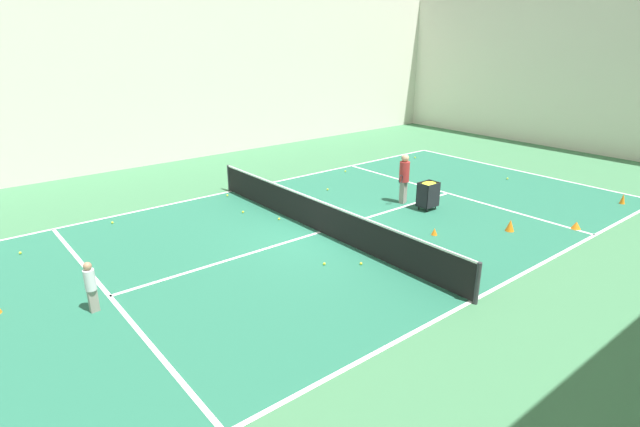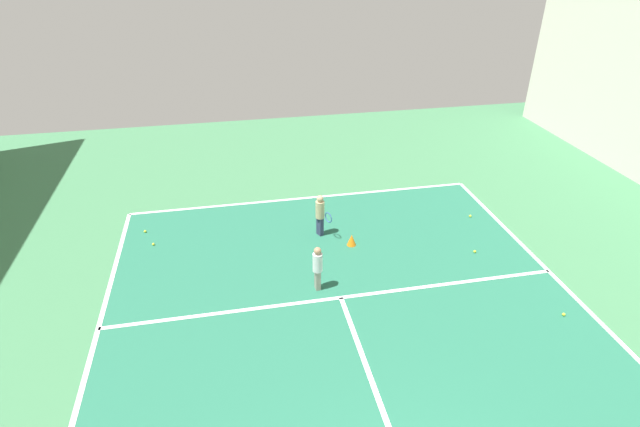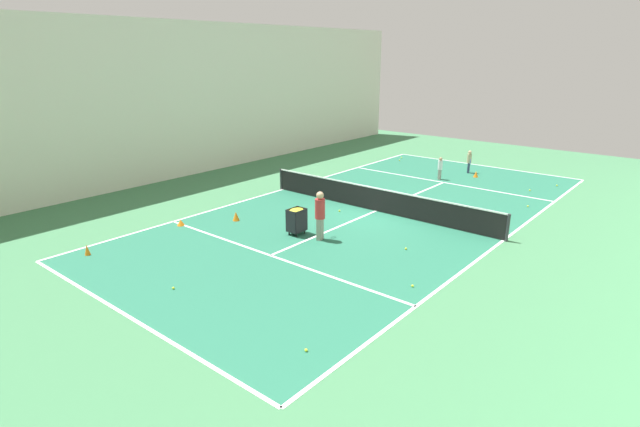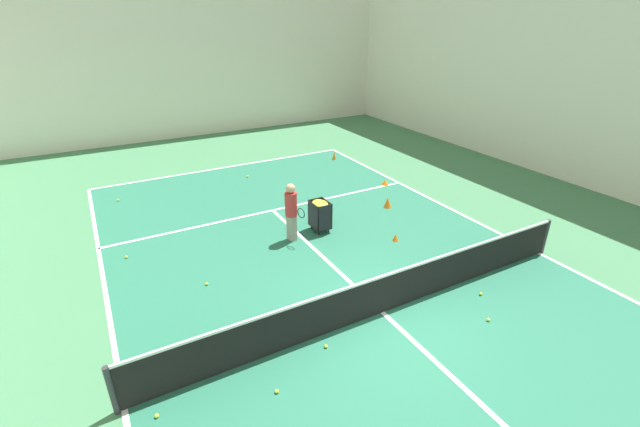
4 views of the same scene
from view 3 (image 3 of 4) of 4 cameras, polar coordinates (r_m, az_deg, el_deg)
ground_plane at (r=19.95m, az=6.40°, el=0.28°), size 36.74×36.74×0.00m
court_playing_area at (r=19.95m, az=6.40°, el=0.28°), size 10.22×21.49×0.00m
line_baseline_near at (r=29.27m, az=18.14°, el=5.22°), size 10.22×0.10×0.00m
line_baseline_far at (r=13.05m, az=-21.16°, el=-10.85°), size 10.22×0.10×0.00m
line_sideline_left at (r=17.85m, az=20.21°, el=-2.91°), size 0.10×21.49×0.00m
line_sideline_right at (r=23.01m, az=-4.27°, el=2.76°), size 0.10×21.49×0.00m
line_service_near at (r=24.93m, az=13.93°, el=3.47°), size 10.22×0.10×0.00m
line_service_far at (r=15.63m, az=-5.69°, el=-4.79°), size 10.22×0.10×0.00m
line_centre_service at (r=19.95m, az=6.40°, el=0.29°), size 0.10×11.82×0.00m
hall_enclosure_right at (r=26.59m, az=-13.59°, el=12.57°), size 0.15×33.04×7.49m
tennis_net at (r=19.81m, az=6.45°, el=1.65°), size 10.52×0.10×0.96m
player_near_baseline at (r=27.16m, az=16.69°, el=5.86°), size 0.40×0.54×1.18m
coach_at_net at (r=16.54m, az=0.01°, el=0.13°), size 0.41×0.67×1.68m
child_midcourt at (r=25.36m, az=13.56°, el=5.21°), size 0.24×0.24×1.11m
ball_cart at (r=17.15m, az=-2.70°, el=-0.32°), size 0.47×0.61×0.93m
training_cone_0 at (r=17.14m, az=-25.07°, el=-3.77°), size 0.18×0.18×0.34m
training_cone_1 at (r=18.92m, az=-9.58°, el=-0.30°), size 0.25×0.25×0.34m
training_cone_2 at (r=26.42m, az=17.39°, el=4.32°), size 0.24×0.24×0.31m
training_cone_3 at (r=18.85m, az=-15.63°, el=-1.00°), size 0.28×0.28×0.22m
training_cone_4 at (r=19.41m, az=-2.95°, el=0.18°), size 0.18×0.18×0.20m
tennis_ball_0 at (r=19.75m, az=2.23°, el=0.31°), size 0.07×0.07×0.07m
tennis_ball_1 at (r=24.63m, az=22.85°, el=2.47°), size 0.07×0.07×0.07m
tennis_ball_2 at (r=16.22m, az=9.78°, el=-3.98°), size 0.07×0.07×0.07m
tennis_ball_3 at (r=21.90m, az=4.44°, el=2.05°), size 0.07×0.07×0.07m
tennis_ball_4 at (r=10.92m, az=-1.60°, el=-15.34°), size 0.07×0.07×0.07m
tennis_ball_5 at (r=22.04m, az=22.67°, el=0.78°), size 0.07×0.07×0.07m
tennis_ball_6 at (r=19.46m, az=10.83°, el=-0.29°), size 0.07×0.07×0.07m
tennis_ball_7 at (r=14.00m, az=-16.42°, el=-8.17°), size 0.07×0.07×0.07m
tennis_ball_8 at (r=13.78m, az=10.53°, el=-8.13°), size 0.07×0.07×0.07m
tennis_ball_9 at (r=29.48m, az=9.06°, el=6.04°), size 0.07×0.07×0.07m
tennis_ball_10 at (r=19.39m, az=14.80°, el=-0.64°), size 0.07×0.07×0.07m
tennis_ball_11 at (r=18.33m, az=19.38°, el=-2.17°), size 0.07×0.07×0.07m
tennis_ball_12 at (r=21.67m, az=2.14°, el=1.92°), size 0.07×0.07×0.07m
tennis_ball_13 at (r=26.05m, az=25.45°, el=2.92°), size 0.07×0.07×0.07m
tennis_ball_14 at (r=30.21m, az=9.30°, el=6.31°), size 0.07×0.07×0.07m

